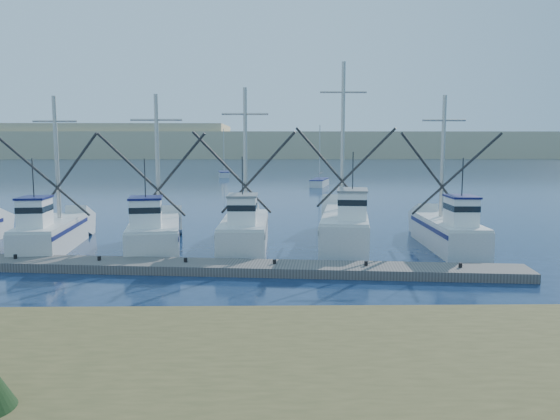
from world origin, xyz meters
name	(u,v)px	position (x,y,z in m)	size (l,w,h in m)	color
ground	(334,310)	(0.00, 0.00, 0.00)	(500.00, 500.00, 0.00)	#0D1F3C
floating_dock	(186,266)	(-5.96, 5.94, 0.20)	(29.92, 1.99, 0.40)	#69625E
dune_ridge	(276,145)	(0.00, 210.00, 5.00)	(360.00, 60.00, 10.00)	tan
trawler_fleet	(213,231)	(-5.27, 11.03, 0.99)	(29.50, 9.88, 10.30)	silver
sailboat_near	(320,182)	(4.40, 54.43, 0.49)	(3.15, 6.46, 8.10)	silver
sailboat_far	(224,174)	(-10.02, 74.09, 0.51)	(2.27, 5.48, 8.10)	silver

